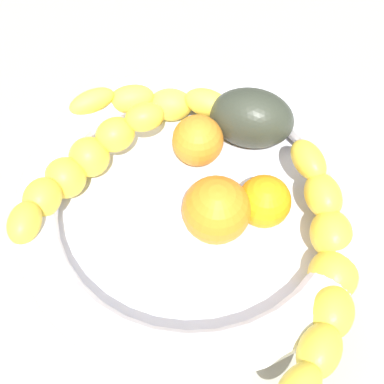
# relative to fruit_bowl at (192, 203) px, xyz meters

# --- Properties ---
(kitchen_counter) EXTENTS (1.20, 1.20, 0.03)m
(kitchen_counter) POSITION_rel_fruit_bowl_xyz_m (0.00, 0.00, -0.05)
(kitchen_counter) COLOR #A19D8C
(kitchen_counter) RESTS_ON ground
(fruit_bowl) EXTENTS (0.34, 0.34, 0.06)m
(fruit_bowl) POSITION_rel_fruit_bowl_xyz_m (0.00, 0.00, 0.00)
(fruit_bowl) COLOR white
(fruit_bowl) RESTS_ON kitchen_counter
(banana_draped_left) EXTENTS (0.26, 0.09, 0.06)m
(banana_draped_left) POSITION_rel_fruit_bowl_xyz_m (-0.05, -0.13, 0.02)
(banana_draped_left) COLOR yellow
(banana_draped_left) RESTS_ON fruit_bowl
(banana_draped_right) EXTENTS (0.18, 0.11, 0.06)m
(banana_draped_right) POSITION_rel_fruit_bowl_xyz_m (-0.00, 0.11, 0.03)
(banana_draped_right) COLOR yellow
(banana_draped_right) RESTS_ON fruit_bowl
(banana_arching_top) EXTENTS (0.08, 0.21, 0.06)m
(banana_arching_top) POSITION_rel_fruit_bowl_xyz_m (0.10, 0.05, 0.02)
(banana_arching_top) COLOR yellow
(banana_arching_top) RESTS_ON fruit_bowl
(orange_front) EXTENTS (0.05, 0.05, 0.05)m
(orange_front) POSITION_rel_fruit_bowl_xyz_m (0.06, 0.01, 0.02)
(orange_front) COLOR orange
(orange_front) RESTS_ON fruit_bowl
(orange_mid_left) EXTENTS (0.05, 0.05, 0.05)m
(orange_mid_left) POSITION_rel_fruit_bowl_xyz_m (0.01, -0.07, 0.02)
(orange_mid_left) COLOR orange
(orange_mid_left) RESTS_ON fruit_bowl
(orange_mid_right) EXTENTS (0.06, 0.06, 0.06)m
(orange_mid_right) POSITION_rel_fruit_bowl_xyz_m (-0.01, -0.03, 0.02)
(orange_mid_right) COLOR orange
(orange_mid_right) RESTS_ON fruit_bowl
(avocado_dark) EXTENTS (0.06, 0.09, 0.06)m
(avocado_dark) POSITION_rel_fruit_bowl_xyz_m (0.10, -0.04, 0.02)
(avocado_dark) COLOR #343A2C
(avocado_dark) RESTS_ON fruit_bowl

